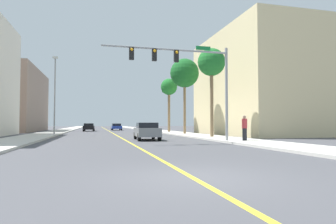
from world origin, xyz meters
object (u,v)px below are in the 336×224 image
car_gray (147,131)px  car_blue (116,127)px  palm_near (211,64)px  pedestrian (245,128)px  street_lamp (55,91)px  traffic_signal_mast (188,69)px  palm_far (169,88)px  car_black (89,127)px  palm_mid (185,74)px

car_gray → car_blue: bearing=92.0°
palm_near → pedestrian: 8.65m
street_lamp → car_blue: 25.97m
traffic_signal_mast → palm_far: 22.95m
car_gray → palm_near: bearing=14.8°
palm_far → car_gray: (-6.54, -18.11, -5.93)m
car_blue → car_black: 8.31m
palm_near → palm_far: bearing=89.6°
street_lamp → car_black: bearing=78.8°
palm_near → pedestrian: size_ratio=4.57×
palm_mid → car_blue: 27.52m
palm_near → car_black: (-11.64, 27.77, -6.27)m
palm_far → car_black: size_ratio=1.79×
car_blue → car_black: car_black is taller
palm_near → palm_mid: size_ratio=0.91×
palm_far → palm_near: bearing=-90.4°
street_lamp → palm_mid: (15.09, -1.83, 2.40)m
traffic_signal_mast → palm_mid: 14.94m
palm_far → pedestrian: 23.61m
palm_mid → car_blue: palm_mid is taller
car_black → palm_far: bearing=-41.6°
traffic_signal_mast → palm_far: size_ratio=1.14×
traffic_signal_mast → palm_near: (4.21, 5.84, 1.80)m
car_blue → palm_mid: bearing=-76.7°
palm_mid → pedestrian: size_ratio=5.03×
car_blue → car_black: size_ratio=1.04×
car_black → pedestrian: bearing=-69.4°
palm_mid → pedestrian: palm_mid is taller
street_lamp → pedestrian: street_lamp is taller
car_gray → car_black: bearing=102.1°
traffic_signal_mast → street_lamp: (-10.91, 16.00, -0.14)m
palm_mid → car_black: bearing=120.8°
car_blue → palm_near: bearing=-79.9°
car_gray → pedestrian: 7.94m
palm_far → street_lamp: bearing=-156.9°
palm_far → car_gray: palm_far is taller
palm_near → car_gray: size_ratio=1.97×
palm_far → car_blue: (-6.53, 17.58, -5.97)m
palm_near → traffic_signal_mast: bearing=-125.8°
palm_far → pedestrian: (-0.23, -22.92, -5.62)m
car_gray → car_black: (-5.23, 29.23, -0.01)m
street_lamp → car_gray: bearing=-53.1°
street_lamp → palm_mid: palm_mid is taller
pedestrian → car_black: bearing=-103.4°
palm_near → pedestrian: palm_near is taller
car_gray → car_black: car_gray is taller
street_lamp → car_black: street_lamp is taller
street_lamp → palm_near: (15.12, -10.16, 1.95)m
palm_near → palm_far: size_ratio=1.04×
pedestrian → traffic_signal_mast: bearing=-38.1°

